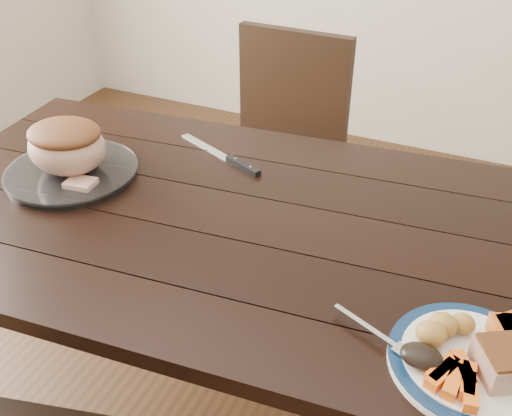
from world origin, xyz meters
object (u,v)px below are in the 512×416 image
at_px(chair_far, 279,150).
at_px(roast_joint, 67,148).
at_px(dinner_plate, 470,363).
at_px(carving_knife, 233,160).
at_px(dining_table, 230,245).
at_px(fork, 381,337).
at_px(serving_platter, 72,173).

distance_m(chair_far, roast_joint, 0.86).
height_order(dinner_plate, carving_knife, dinner_plate).
height_order(dining_table, dinner_plate, dinner_plate).
distance_m(dining_table, roast_joint, 0.48).
distance_m(dining_table, fork, 0.51).
bearing_deg(fork, carving_knife, 160.29).
xyz_separation_m(dinner_plate, fork, (-0.15, -0.01, 0.01)).
distance_m(fork, carving_knife, 0.71).
bearing_deg(carving_knife, dinner_plate, -11.43).
xyz_separation_m(chair_far, roast_joint, (-0.28, -0.75, 0.31)).
height_order(dining_table, chair_far, chair_far).
distance_m(dining_table, serving_platter, 0.46).
bearing_deg(fork, roast_joint, -172.72).
bearing_deg(fork, serving_platter, -172.72).
height_order(serving_platter, fork, fork).
xyz_separation_m(serving_platter, carving_knife, (0.35, 0.24, -0.00)).
distance_m(serving_platter, carving_knife, 0.42).
bearing_deg(serving_platter, roast_joint, 90.00).
height_order(chair_far, roast_joint, chair_far).
distance_m(fork, roast_joint, 0.91).
height_order(chair_far, fork, chair_far).
bearing_deg(chair_far, dining_table, 105.16).
distance_m(dinner_plate, fork, 0.15).
bearing_deg(dining_table, roast_joint, -178.34).
height_order(chair_far, carving_knife, chair_far).
height_order(serving_platter, roast_joint, roast_joint).
bearing_deg(dinner_plate, roast_joint, 167.51).
height_order(fork, roast_joint, roast_joint).
bearing_deg(dinner_plate, carving_knife, 145.42).
relative_size(chair_far, serving_platter, 2.83).
bearing_deg(chair_far, serving_platter, 71.93).
relative_size(roast_joint, carving_knife, 0.67).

